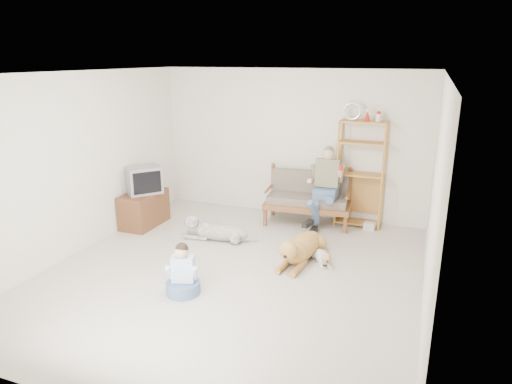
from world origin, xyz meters
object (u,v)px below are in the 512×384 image
at_px(etagere, 360,173).
at_px(golden_retriever, 300,248).
at_px(loveseat, 308,197).
at_px(tv_stand, 144,209).

bearing_deg(etagere, golden_retriever, -107.17).
distance_m(loveseat, etagere, 1.00).
bearing_deg(loveseat, etagere, 7.03).
xyz_separation_m(etagere, tv_stand, (-3.56, -1.36, -0.65)).
relative_size(loveseat, golden_retriever, 1.01).
bearing_deg(golden_retriever, etagere, 78.50).
height_order(loveseat, golden_retriever, loveseat).
distance_m(etagere, golden_retriever, 2.03).
bearing_deg(tv_stand, loveseat, 23.80).
bearing_deg(loveseat, golden_retriever, -85.10).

